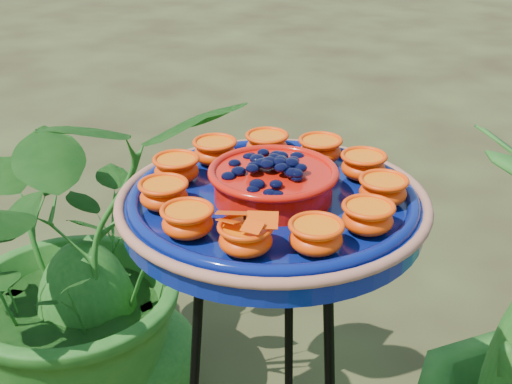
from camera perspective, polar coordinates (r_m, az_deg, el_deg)
feeder_dish at (r=1.13m, az=1.36°, el=-0.60°), size 0.56×0.56×0.11m
shrub_back_left at (r=1.98m, az=-13.84°, el=-4.95°), size 1.19×1.20×1.01m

